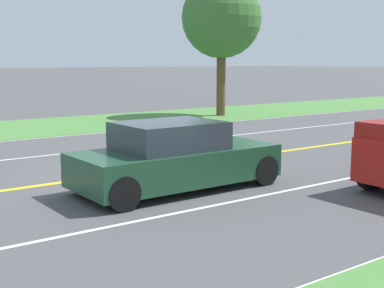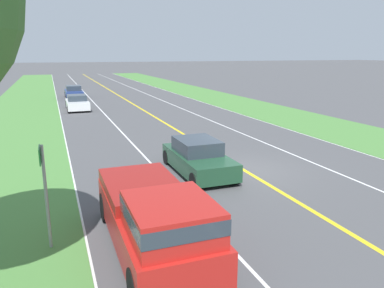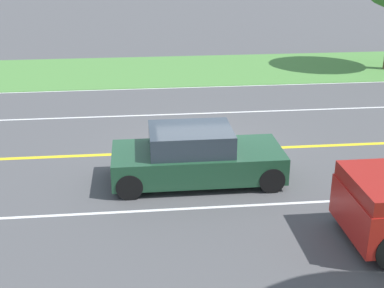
{
  "view_description": "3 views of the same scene",
  "coord_description": "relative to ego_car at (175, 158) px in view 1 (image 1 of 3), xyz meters",
  "views": [
    {
      "loc": [
        11.04,
        -6.57,
        2.67
      ],
      "look_at": [
        1.99,
        0.08,
        0.92
      ],
      "focal_mm": 50.0,
      "sensor_mm": 36.0,
      "label": 1
    },
    {
      "loc": [
        7.53,
        13.59,
        4.92
      ],
      "look_at": [
        2.15,
        -0.68,
        1.2
      ],
      "focal_mm": 35.0,
      "sensor_mm": 36.0,
      "label": 2
    },
    {
      "loc": [
        14.45,
        -1.82,
        5.96
      ],
      "look_at": [
        1.67,
        -0.43,
        0.89
      ],
      "focal_mm": 50.0,
      "sensor_mm": 36.0,
      "label": 3
    }
  ],
  "objects": [
    {
      "name": "dog",
      "position": [
        -1.16,
        -0.22,
        -0.16
      ],
      "size": [
        0.45,
        1.24,
        0.81
      ],
      "rotation": [
        0.0,
        0.0,
        -0.24
      ],
      "color": "olive",
      "rests_on": "ground"
    },
    {
      "name": "ground_plane",
      "position": [
        -1.99,
        0.37,
        -0.66
      ],
      "size": [
        400.0,
        400.0,
        0.0
      ],
      "primitive_type": "plane",
      "color": "#4C4C4F"
    },
    {
      "name": "centre_divider_line",
      "position": [
        -1.99,
        0.37,
        -0.66
      ],
      "size": [
        0.18,
        160.0,
        0.01
      ],
      "primitive_type": "cube",
      "color": "yellow",
      "rests_on": "ground"
    },
    {
      "name": "ego_car",
      "position": [
        0.0,
        0.0,
        0.0
      ],
      "size": [
        1.89,
        4.32,
        1.43
      ],
      "color": "#1E472D",
      "rests_on": "ground"
    },
    {
      "name": "lane_edge_line_left",
      "position": [
        -8.99,
        0.37,
        -0.66
      ],
      "size": [
        0.14,
        160.0,
        0.01
      ],
      "primitive_type": "cube",
      "color": "white",
      "rests_on": "ground"
    },
    {
      "name": "lane_dash_same_dir",
      "position": [
        1.51,
        0.37,
        -0.66
      ],
      "size": [
        0.1,
        160.0,
        0.01
      ],
      "primitive_type": "cube",
      "color": "white",
      "rests_on": "ground"
    },
    {
      "name": "roadside_tree_left_near",
      "position": [
        -11.15,
        10.39,
        4.0
      ],
      "size": [
        3.83,
        3.83,
        6.62
      ],
      "color": "brown",
      "rests_on": "ground"
    },
    {
      "name": "lane_dash_oncoming",
      "position": [
        -5.49,
        0.37,
        -0.66
      ],
      "size": [
        0.1,
        160.0,
        0.01
      ],
      "primitive_type": "cube",
      "color": "white",
      "rests_on": "ground"
    },
    {
      "name": "grass_verge_left",
      "position": [
        -11.99,
        0.37,
        -0.65
      ],
      "size": [
        6.0,
        160.0,
        0.03
      ],
      "primitive_type": "cube",
      "color": "#4C843D",
      "rests_on": "ground"
    }
  ]
}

